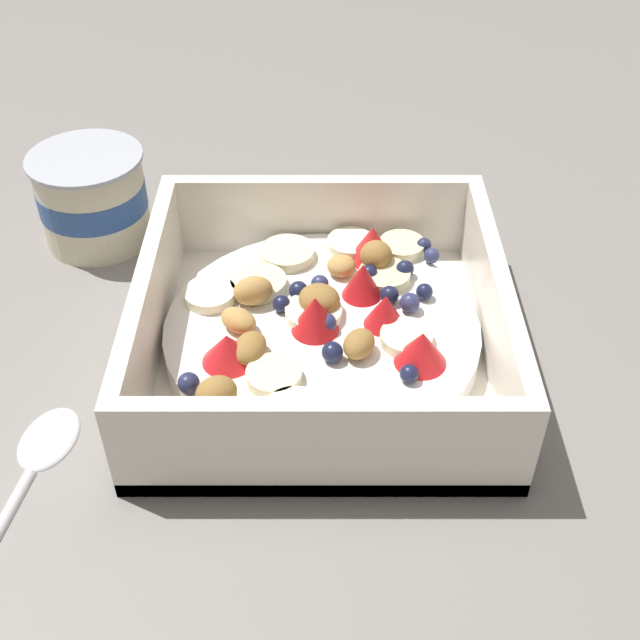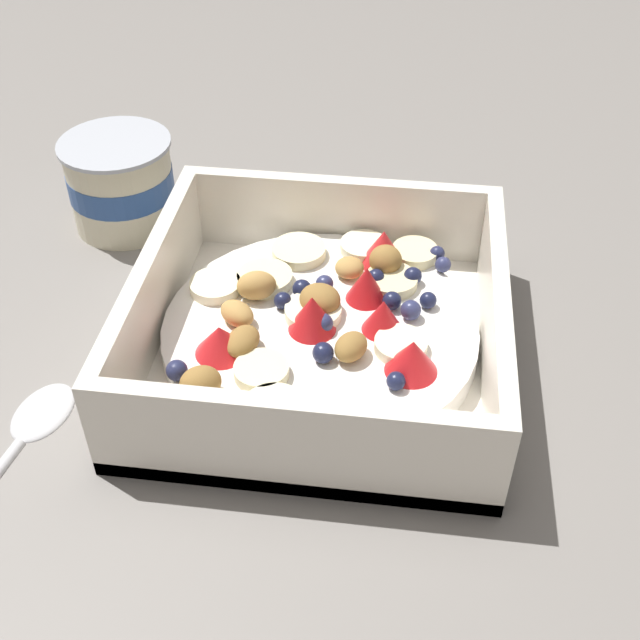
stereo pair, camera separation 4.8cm
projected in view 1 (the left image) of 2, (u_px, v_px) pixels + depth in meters
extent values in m
plane|color=gray|center=(297.00, 342.00, 0.51)|extent=(2.40, 2.40, 0.00)
cube|color=white|center=(320.00, 350.00, 0.50)|extent=(0.22, 0.22, 0.01)
cube|color=white|center=(321.00, 449.00, 0.40)|extent=(0.22, 0.01, 0.07)
cube|color=white|center=(320.00, 220.00, 0.56)|extent=(0.22, 0.01, 0.07)
cube|color=white|center=(149.00, 316.00, 0.48)|extent=(0.01, 0.20, 0.07)
cube|color=white|center=(491.00, 316.00, 0.48)|extent=(0.01, 0.20, 0.07)
cylinder|color=white|center=(320.00, 334.00, 0.49)|extent=(0.19, 0.19, 0.02)
cylinder|color=beige|center=(382.00, 275.00, 0.52)|extent=(0.04, 0.04, 0.01)
cylinder|color=beige|center=(400.00, 246.00, 0.54)|extent=(0.04, 0.04, 0.01)
cylinder|color=#F4EAB7|center=(285.00, 253.00, 0.54)|extent=(0.05, 0.05, 0.01)
cylinder|color=#F7EFC6|center=(349.00, 244.00, 0.54)|extent=(0.04, 0.04, 0.01)
cylinder|color=#F7EFC6|center=(404.00, 338.00, 0.47)|extent=(0.04, 0.04, 0.01)
cylinder|color=#F4EAB7|center=(257.00, 283.00, 0.51)|extent=(0.05, 0.05, 0.01)
cylinder|color=#F7EFC6|center=(208.00, 295.00, 0.50)|extent=(0.03, 0.03, 0.01)
cylinder|color=#F4EAB7|center=(272.00, 376.00, 0.45)|extent=(0.04, 0.04, 0.01)
cylinder|color=#F7EFC6|center=(312.00, 313.00, 0.49)|extent=(0.05, 0.05, 0.01)
cylinder|color=#F7EFC6|center=(298.00, 414.00, 0.43)|extent=(0.04, 0.04, 0.01)
cone|color=red|center=(313.00, 314.00, 0.48)|extent=(0.04, 0.04, 0.02)
cone|color=red|center=(420.00, 348.00, 0.45)|extent=(0.04, 0.04, 0.02)
cone|color=red|center=(226.00, 349.00, 0.46)|extent=(0.04, 0.04, 0.02)
cone|color=red|center=(383.00, 310.00, 0.48)|extent=(0.03, 0.03, 0.02)
cone|color=red|center=(360.00, 280.00, 0.50)|extent=(0.03, 0.03, 0.02)
cone|color=red|center=(370.00, 243.00, 0.53)|extent=(0.04, 0.04, 0.03)
sphere|color=#191E3D|center=(330.00, 352.00, 0.46)|extent=(0.01, 0.01, 0.01)
sphere|color=navy|center=(408.00, 305.00, 0.49)|extent=(0.01, 0.01, 0.01)
sphere|color=#23284C|center=(187.00, 383.00, 0.44)|extent=(0.01, 0.01, 0.01)
sphere|color=#191E3D|center=(407.00, 373.00, 0.45)|extent=(0.01, 0.01, 0.01)
sphere|color=#191E3D|center=(403.00, 269.00, 0.52)|extent=(0.01, 0.01, 0.01)
sphere|color=#191E3D|center=(387.00, 295.00, 0.50)|extent=(0.01, 0.01, 0.01)
sphere|color=#23284C|center=(422.00, 245.00, 0.54)|extent=(0.01, 0.01, 0.01)
sphere|color=navy|center=(324.00, 323.00, 0.48)|extent=(0.01, 0.01, 0.01)
sphere|color=#191E3D|center=(422.00, 291.00, 0.50)|extent=(0.01, 0.01, 0.01)
sphere|color=#191E3D|center=(367.00, 273.00, 0.52)|extent=(0.01, 0.01, 0.01)
sphere|color=#191E3D|center=(302.00, 291.00, 0.50)|extent=(0.01, 0.01, 0.01)
sphere|color=navy|center=(318.00, 284.00, 0.51)|extent=(0.01, 0.01, 0.01)
sphere|color=navy|center=(430.00, 255.00, 0.53)|extent=(0.01, 0.01, 0.01)
sphere|color=#191E3D|center=(279.00, 305.00, 0.49)|extent=(0.01, 0.01, 0.01)
ellipsoid|color=tan|center=(251.00, 291.00, 0.50)|extent=(0.03, 0.02, 0.02)
ellipsoid|color=tan|center=(236.00, 321.00, 0.48)|extent=(0.03, 0.03, 0.01)
ellipsoid|color=olive|center=(317.00, 303.00, 0.49)|extent=(0.03, 0.03, 0.02)
ellipsoid|color=olive|center=(248.00, 348.00, 0.46)|extent=(0.02, 0.03, 0.01)
ellipsoid|color=olive|center=(374.00, 255.00, 0.52)|extent=(0.03, 0.03, 0.02)
ellipsoid|color=olive|center=(357.00, 344.00, 0.46)|extent=(0.03, 0.03, 0.02)
ellipsoid|color=olive|center=(214.00, 394.00, 0.43)|extent=(0.03, 0.03, 0.02)
ellipsoid|color=tan|center=(339.00, 266.00, 0.52)|extent=(0.03, 0.03, 0.01)
ellipsoid|color=silver|center=(46.00, 435.00, 0.45)|extent=(0.04, 0.05, 0.01)
cylinder|color=beige|center=(91.00, 200.00, 0.58)|extent=(0.08, 0.08, 0.07)
cylinder|color=#2D5193|center=(90.00, 196.00, 0.58)|extent=(0.08, 0.08, 0.02)
cylinder|color=#B7BCC6|center=(81.00, 158.00, 0.56)|extent=(0.08, 0.08, 0.00)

